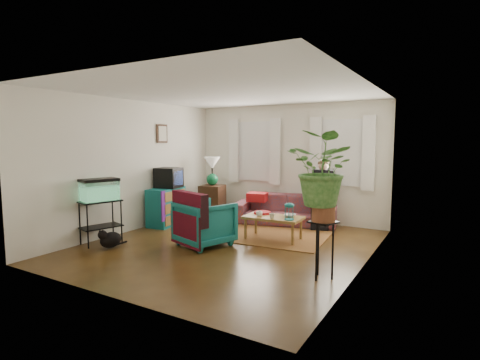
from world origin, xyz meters
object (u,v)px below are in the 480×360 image
Objects in this scene: dresser at (166,206)px; armchair at (205,221)px; sofa at (285,205)px; side_table at (212,201)px; aquarium_stand at (101,222)px; plant_stand at (322,250)px; coffee_table at (273,228)px.

dresser is 1.05× the size of armchair.
sofa reaches higher than side_table.
plant_stand reaches higher than aquarium_stand.
sofa is at bearing 24.21° from dresser.
dresser is at bearing 179.24° from coffee_table.
aquarium_stand is 1.84m from armchair.
dresser is 2.50m from coffee_table.
sofa is at bearing 122.07° from plant_stand.
side_table is at bearing 149.01° from coffee_table.
dresser reaches higher than coffee_table.
dresser is 4.11m from plant_stand.
dresser is at bearing 105.42° from aquarium_stand.
coffee_table is (2.49, 0.07, -0.18)m from dresser.
coffee_table is at bearing -89.04° from sofa.
aquarium_stand is at bearing -98.67° from dresser.
dresser reaches higher than aquarium_stand.
armchair is (1.63, 0.84, 0.04)m from aquarium_stand.
dresser is (-2.16, -1.38, -0.02)m from sofa.
aquarium_stand is at bearing -147.24° from coffee_table.
armchair is (1.28, -2.09, 0.05)m from side_table.
coffee_table is at bearing 134.05° from plant_stand.
coffee_table is 1.36× the size of plant_stand.
side_table is at bearing 170.83° from sofa.
plant_stand is at bearing -174.69° from armchair.
coffee_table is (0.33, -1.31, -0.21)m from sofa.
aquarium_stand is (-0.01, -1.69, -0.02)m from dresser.
dresser is at bearing -105.27° from side_table.
side_table is at bearing -40.21° from armchair.
armchair reaches higher than plant_stand.
coffee_table is (0.87, 0.91, -0.21)m from armchair.
plant_stand is (1.72, -2.74, -0.04)m from sofa.
armchair is (-0.53, -2.23, 0.00)m from sofa.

